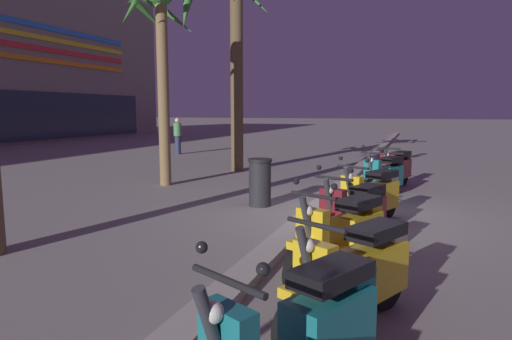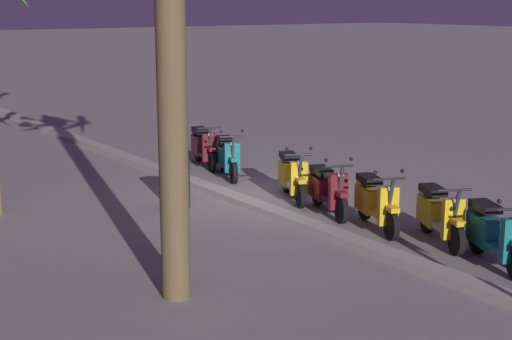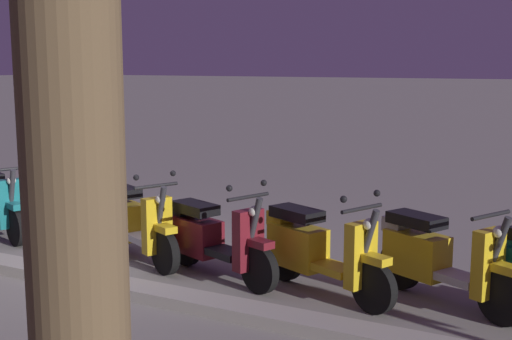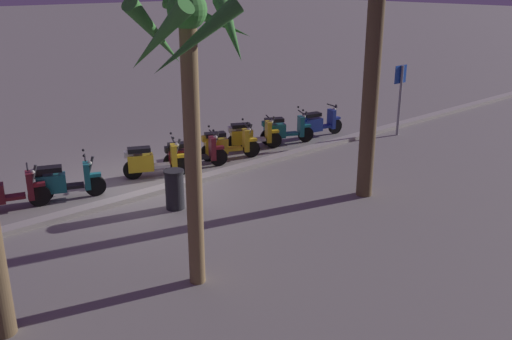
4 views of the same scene
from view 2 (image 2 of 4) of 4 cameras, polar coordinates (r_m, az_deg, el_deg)
ground_plane at (r=15.85m, az=-0.10°, el=-2.04°), size 200.00×200.00×0.00m
curb_strip at (r=15.58m, az=-1.53°, el=-2.07°), size 60.00×0.36×0.12m
scooter_teal_mid_rear at (r=12.35m, az=17.09°, el=-4.51°), size 1.68×0.94×1.17m
scooter_yellow_mid_centre at (r=13.25m, az=13.32°, el=-3.19°), size 1.65×0.94×1.04m
scooter_yellow_tail_end at (r=13.84m, az=8.76°, el=-2.33°), size 1.73×0.90×1.17m
scooter_maroon_second_in_line at (r=14.74m, az=5.23°, el=-1.42°), size 1.78×0.88×1.17m
scooter_yellow_mid_front at (r=15.72m, az=2.66°, el=-0.42°), size 1.69×0.93×1.17m
scooter_teal_last_in_row at (r=17.70m, az=-2.14°, el=1.02°), size 1.67×0.86×1.17m
scooter_maroon_far_back at (r=18.95m, az=-3.94°, el=1.75°), size 1.77×0.79×1.04m
litter_bin at (r=15.07m, az=-5.73°, el=-0.96°), size 0.48×0.48×0.95m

